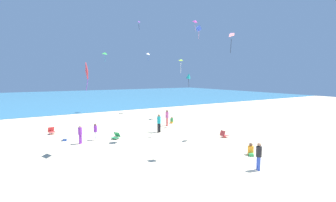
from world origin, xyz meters
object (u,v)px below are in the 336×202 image
Objects in this scene: person_2 at (80,133)px; kite_teal at (189,76)px; person_3 at (172,121)px; person_6 at (251,150)px; person_5 at (259,154)px; beach_chair_far_right at (52,131)px; kite_purple at (139,22)px; beach_chair_near_camera at (116,136)px; kite_lime at (181,60)px; kite_red at (87,71)px; person_1 at (167,117)px; person_4 at (95,130)px; cooler_box at (65,139)px; kite_pink at (231,35)px; kite_green at (105,53)px; kite_white at (148,54)px; kite_blue at (199,29)px; beach_chair_far_left at (224,134)px; kite_magenta at (195,21)px; person_0 at (159,122)px.

kite_teal is (11.14, 0.91, 4.51)m from person_2.
person_6 reaches higher than person_3.
beach_chair_far_right is at bearing -33.31° from person_5.
beach_chair_near_camera is at bearing -130.01° from kite_purple.
beach_chair_far_right is at bearing 157.45° from kite_lime.
kite_red is at bearing -162.86° from kite_teal.
person_4 is (-8.09, -1.89, -0.19)m from person_1.
cooler_box is 2.06m from person_2.
kite_pink is at bearing 120.34° from beach_chair_near_camera.
person_6 is at bearing 155.66° from person_4.
person_3 is at bearing -72.70° from kite_green.
person_3 is at bearing -98.95° from kite_white.
person_1 is at bearing -79.01° from kite_green.
kite_green is 21.11m from kite_pink.
kite_lime is at bearing 148.31° from beach_chair_near_camera.
kite_red is at bearing -128.94° from kite_white.
kite_green reaches higher than kite_white.
beach_chair_near_camera is 0.55× the size of person_2.
kite_pink is at bearing 178.63° from person_4.
person_6 is at bearing -95.27° from kite_blue.
kite_pink is (3.96, 6.27, 7.91)m from person_5.
kite_pink reaches higher than person_6.
kite_magenta is (4.31, 9.86, 12.10)m from beach_chair_far_left.
kite_blue reaches higher than kite_green.
person_5 is at bearing -120.18° from beach_chair_far_left.
person_6 is 10.99m from kite_lime.
beach_chair_far_right is 0.89× the size of person_6.
person_3 reaches higher than cooler_box.
kite_purple is (-4.33, -6.51, 2.75)m from kite_white.
kite_blue reaches higher than kite_white.
kite_white is at bearing 56.37° from kite_purple.
kite_lime is 1.43× the size of kite_purple.
person_4 is (2.25, -1.15, 0.70)m from cooler_box.
person_6 is at bearing 0.73° from person_2.
kite_pink reaches higher than person_0.
person_3 is (11.61, 1.83, 0.16)m from cooler_box.
kite_white reaches higher than cooler_box.
kite_purple reaches higher than person_2.
kite_green reaches higher than person_0.
person_3 is 0.60× the size of kite_blue.
beach_chair_near_camera is at bearing -179.19° from kite_lime.
kite_white is (12.04, 12.24, 7.79)m from person_2.
kite_white is 0.71× the size of kite_pink.
kite_magenta is (8.70, -10.61, 3.58)m from kite_green.
person_3 is at bearing 72.51° from kite_lime.
kite_magenta is (15.44, 5.49, 11.49)m from person_2.
person_2 is 1.07× the size of person_4.
kite_lime is at bearing 15.28° from kite_red.
kite_purple is at bearing 25.12° from cooler_box.
person_5 is (-1.78, -13.13, -0.08)m from person_1.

